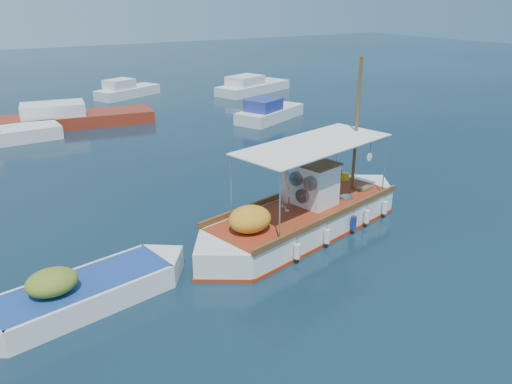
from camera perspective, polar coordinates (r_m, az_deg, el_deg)
ground at (r=18.59m, az=3.85°, el=-4.60°), size 160.00×160.00×0.00m
fishing_caique at (r=18.47m, az=5.47°, el=-2.91°), size 10.09×4.42×6.31m
dinghy at (r=15.09m, az=-19.18°, el=-11.05°), size 6.51×2.69×1.62m
bg_boat_n at (r=36.12m, az=-20.20°, el=7.91°), size 10.20×4.25×1.80m
bg_boat_ne at (r=35.52m, az=1.44°, el=9.00°), size 6.06×4.33×1.80m
bg_boat_e at (r=46.09m, az=-0.50°, el=11.89°), size 7.99×4.94×1.80m
bg_boat_far_n at (r=45.41m, az=-14.62°, el=11.07°), size 6.10×4.20×1.80m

